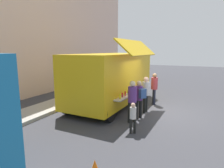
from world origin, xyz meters
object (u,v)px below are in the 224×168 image
object	(u,v)px
customer_extra_browsing	(154,86)
customer_front_ordering	(146,92)
food_truck_main	(112,77)
customer_rear_waiting	(132,98)
customer_mid_with_backpack	(139,96)
child_near_queue	(133,115)
trash_bin	(105,83)

from	to	relation	value
customer_extra_browsing	customer_front_ordering	bearing A→B (deg)	66.52
food_truck_main	customer_rear_waiting	size ratio (longest dim) A/B	3.55
customer_front_ordering	customer_mid_with_backpack	xyz separation A→B (m)	(-0.93, 0.02, 0.00)
customer_front_ordering	customer_rear_waiting	xyz separation A→B (m)	(-1.50, 0.14, 0.02)
child_near_queue	food_truck_main	bearing A→B (deg)	-0.29
food_truck_main	customer_mid_with_backpack	world-z (taller)	food_truck_main
trash_bin	customer_mid_with_backpack	size ratio (longest dim) A/B	0.55
customer_extra_browsing	customer_rear_waiting	bearing A→B (deg)	64.72
customer_front_ordering	customer_extra_browsing	distance (m)	1.59
food_truck_main	customer_front_ordering	world-z (taller)	food_truck_main
trash_bin	customer_extra_browsing	distance (m)	5.17
customer_mid_with_backpack	customer_rear_waiting	distance (m)	0.58
customer_front_ordering	child_near_queue	world-z (taller)	customer_front_ordering
customer_front_ordering	child_near_queue	bearing A→B (deg)	102.24
customer_mid_with_backpack	child_near_queue	size ratio (longest dim) A/B	1.47
child_near_queue	customer_mid_with_backpack	bearing A→B (deg)	-26.89
customer_front_ordering	customer_extra_browsing	xyz separation A→B (m)	(1.59, -0.05, 0.01)
food_truck_main	customer_front_ordering	distance (m)	2.18
food_truck_main	trash_bin	bearing A→B (deg)	33.96
customer_rear_waiting	child_near_queue	distance (m)	1.17
trash_bin	customer_rear_waiting	world-z (taller)	customer_rear_waiting
food_truck_main	customer_mid_with_backpack	distance (m)	2.57
customer_front_ordering	child_near_queue	xyz separation A→B (m)	(-2.54, -0.26, -0.34)
customer_front_ordering	customer_mid_with_backpack	size ratio (longest dim) A/B	1.03
customer_front_ordering	child_near_queue	size ratio (longest dim) A/B	1.52
customer_front_ordering	customer_rear_waiting	bearing A→B (deg)	91.10
customer_mid_with_backpack	child_near_queue	xyz separation A→B (m)	(-1.61, -0.28, -0.34)
trash_bin	customer_extra_browsing	world-z (taller)	customer_extra_browsing
trash_bin	customer_front_ordering	xyz separation A→B (m)	(-4.21, -4.36, 0.56)
food_truck_main	customer_extra_browsing	bearing A→B (deg)	-62.97
customer_mid_with_backpack	customer_front_ordering	bearing A→B (deg)	-55.66
trash_bin	customer_front_ordering	bearing A→B (deg)	-134.01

